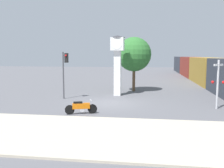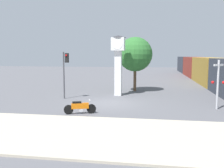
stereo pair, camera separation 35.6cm
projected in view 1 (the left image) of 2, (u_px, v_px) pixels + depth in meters
name	position (u px, v px, depth m)	size (l,w,h in m)	color
ground_plane	(110.00, 103.00, 19.28)	(120.00, 120.00, 0.00)	#56565B
sidewalk_strip	(85.00, 133.00, 11.72)	(36.00, 6.00, 0.10)	#B2A893
motorcycle	(81.00, 107.00, 15.80)	(1.95, 0.80, 0.90)	black
clock_tower	(118.00, 56.00, 22.84)	(1.41, 1.41, 5.52)	white
freight_train	(198.00, 68.00, 38.74)	(2.80, 46.33, 3.40)	#333842
traffic_light	(65.00, 67.00, 21.09)	(0.50, 0.35, 3.99)	#47474C
railroad_crossing_signal	(218.00, 82.00, 17.15)	(0.90, 0.82, 3.40)	#B7B7BC
street_tree	(134.00, 54.00, 25.55)	(3.52, 3.52, 5.57)	brown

